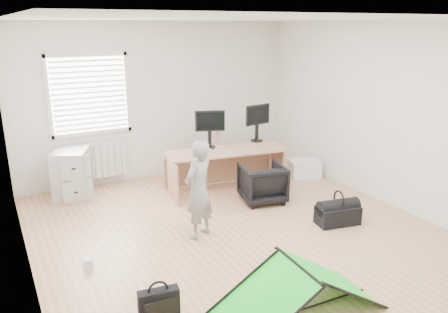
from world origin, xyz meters
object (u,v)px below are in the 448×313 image
desk (227,170)px  kite (297,290)px  filing_cabinet (73,173)px  monitor_left (210,134)px  duffel_bag (338,215)px  monitor_right (257,128)px  thermos (218,139)px  office_chair (262,183)px  person (199,190)px  storage_crate (305,168)px  laptop_bag (159,304)px

desk → kite: (-1.04, -3.17, -0.08)m
desk → filing_cabinet: (-2.30, 0.89, 0.05)m
monitor_left → duffel_bag: monitor_left is taller
kite → duffel_bag: (1.71, 1.28, -0.13)m
monitor_right → kite: 3.92m
thermos → monitor_left: bearing=-173.6°
office_chair → monitor_right: bearing=-104.7°
desk → monitor_left: (-0.19, 0.26, 0.57)m
filing_cabinet → person: (1.15, -2.19, 0.25)m
person → storage_crate: bearing=177.2°
thermos → laptop_bag: thermos is taller
storage_crate → kite: bearing=-130.1°
office_chair → kite: office_chair is taller
thermos → office_chair: 1.14m
desk → filing_cabinet: size_ratio=2.53×
desk → filing_cabinet: filing_cabinet is taller
duffel_bag → kite: bearing=-131.6°
filing_cabinet → kite: (1.26, -4.06, -0.13)m
thermos → storage_crate: thermos is taller
thermos → kite: (-1.01, -3.45, -0.54)m
laptop_bag → duffel_bag: (2.87, 0.70, -0.02)m
office_chair → duffel_bag: office_chair is taller
monitor_right → person: 2.46m
laptop_bag → monitor_right: bearing=53.3°
thermos → kite: size_ratio=0.15×
thermos → storage_crate: 1.73m
monitor_left → storage_crate: (1.71, -0.39, -0.75)m
monitor_left → monitor_right: (0.92, -0.00, 0.01)m
monitor_left → office_chair: size_ratio=0.74×
thermos → laptop_bag: 3.65m
desk → storage_crate: desk is taller
office_chair → laptop_bag: size_ratio=1.70×
monitor_left → laptop_bag: monitor_left is taller
monitor_left → thermos: 0.19m
person → kite: (0.11, -1.87, -0.38)m
filing_cabinet → thermos: size_ratio=3.15×
desk → monitor_right: size_ratio=3.96×
desk → office_chair: size_ratio=3.02×
desk → monitor_right: 0.97m
storage_crate → laptop_bag: (-3.72, -2.46, -0.01)m
monitor_left → monitor_right: monitor_right is taller
desk → storage_crate: 1.54m
office_chair → duffel_bag: bearing=124.4°
person → storage_crate: 2.96m
thermos → desk: bearing=-84.0°
monitor_right → person: size_ratio=0.39×
monitor_right → desk: bearing=-168.0°
person → monitor_right: bearing=-166.8°
monitor_right → office_chair: bearing=-125.4°
desk → laptop_bag: size_ratio=5.14×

